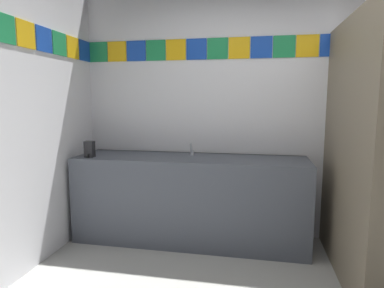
{
  "coord_description": "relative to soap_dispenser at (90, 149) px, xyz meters",
  "views": [
    {
      "loc": [
        -0.26,
        -1.71,
        1.43
      ],
      "look_at": [
        -0.81,
        1.12,
        1.03
      ],
      "focal_mm": 30.6,
      "sensor_mm": 36.0,
      "label": 1
    }
  ],
  "objects": [
    {
      "name": "stall_divider",
      "position": [
        2.47,
        -0.47,
        0.09
      ],
      "size": [
        0.92,
        1.4,
        2.06
      ],
      "color": "#726651",
      "rests_on": "ground_plane"
    },
    {
      "name": "vanity_counter",
      "position": [
        0.98,
        0.18,
        -0.5
      ],
      "size": [
        2.29,
        0.6,
        0.86
      ],
      "color": "#4C515B",
      "rests_on": "ground_plane"
    },
    {
      "name": "soap_dispenser",
      "position": [
        0.0,
        0.0,
        0.0
      ],
      "size": [
        0.09,
        0.09,
        0.16
      ],
      "color": "black",
      "rests_on": "vanity_counter"
    },
    {
      "name": "faucet_center",
      "position": [
        0.98,
        0.27,
        -0.03
      ],
      "size": [
        0.04,
        0.1,
        0.14
      ],
      "color": "silver",
      "rests_on": "vanity_counter"
    },
    {
      "name": "wall_back",
      "position": [
        1.87,
        0.52,
        0.39
      ],
      "size": [
        4.17,
        0.09,
        2.64
      ],
      "color": "silver",
      "rests_on": "ground_plane"
    }
  ]
}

